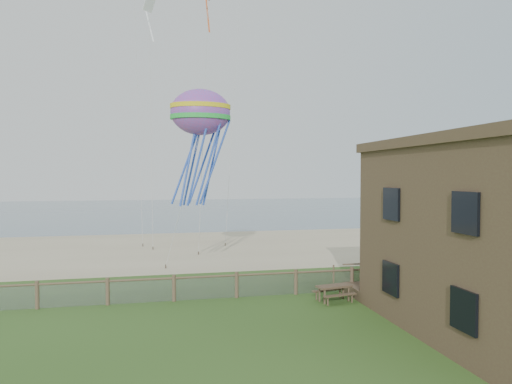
# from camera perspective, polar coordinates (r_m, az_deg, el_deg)

# --- Properties ---
(ground) EXTENTS (160.00, 160.00, 0.00)m
(ground) POSITION_cam_1_polar(r_m,az_deg,el_deg) (17.16, 1.10, -18.18)
(ground) COLOR #2F511B
(ground) RESTS_ON ground
(sand_beach) EXTENTS (72.00, 20.00, 0.02)m
(sand_beach) POSITION_cam_1_polar(r_m,az_deg,el_deg) (38.32, -6.47, -6.89)
(sand_beach) COLOR tan
(sand_beach) RESTS_ON ground
(ocean) EXTENTS (160.00, 68.00, 0.02)m
(ocean) POSITION_cam_1_polar(r_m,az_deg,el_deg) (81.98, -9.47, -2.17)
(ocean) COLOR slate
(ocean) RESTS_ON ground
(chainlink_fence) EXTENTS (36.20, 0.20, 1.25)m
(chainlink_fence) POSITION_cam_1_polar(r_m,az_deg,el_deg) (22.64, -2.43, -11.72)
(chainlink_fence) COLOR brown
(chainlink_fence) RESTS_ON ground
(motel_deck) EXTENTS (15.00, 2.00, 0.50)m
(motel_deck) POSITION_cam_1_polar(r_m,az_deg,el_deg) (27.16, 26.63, -10.26)
(motel_deck) COLOR brown
(motel_deck) RESTS_ON ground
(picnic_table) EXTENTS (1.88, 1.55, 0.71)m
(picnic_table) POSITION_cam_1_polar(r_m,az_deg,el_deg) (22.36, 9.72, -12.44)
(picnic_table) COLOR brown
(picnic_table) RESTS_ON ground
(octopus_kite) EXTENTS (4.02, 3.28, 7.22)m
(octopus_kite) POSITION_cam_1_polar(r_m,az_deg,el_deg) (26.75, -6.92, 5.93)
(octopus_kite) COLOR #FF2874
(kite_white) EXTENTS (2.03, 2.01, 2.81)m
(kite_white) POSITION_cam_1_polar(r_m,az_deg,el_deg) (35.26, -13.20, 20.59)
(kite_white) COLOR white
(kite_red) EXTENTS (2.17, 2.05, 2.93)m
(kite_red) POSITION_cam_1_polar(r_m,az_deg,el_deg) (32.44, -5.96, 22.40)
(kite_red) COLOR #CC5424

